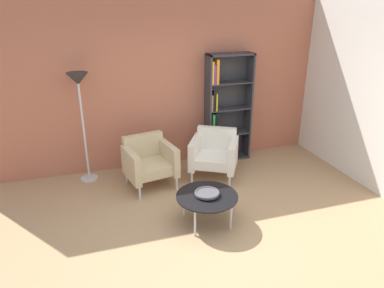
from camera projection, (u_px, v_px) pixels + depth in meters
name	position (u px, v px, depth m)	size (l,w,h in m)	color
ground_plane	(210.00, 241.00, 4.35)	(8.32, 8.32, 0.00)	tan
brick_back_panel	(160.00, 82.00, 5.98)	(6.40, 0.12, 2.90)	#B2664C
plaster_right_partition	(384.00, 95.00, 5.14)	(0.12, 5.20, 2.90)	silver
bookshelf_tall	(224.00, 109.00, 6.29)	(0.80, 0.30, 1.90)	#333338
coffee_table_low	(207.00, 197.00, 4.60)	(0.80, 0.80, 0.40)	black
decorative_bowl	(207.00, 193.00, 4.57)	(0.32, 0.32, 0.05)	#4C4C51
armchair_near_window	(214.00, 153.00, 5.81)	(0.93, 0.91, 0.78)	white
armchair_corner_red	(149.00, 161.00, 5.53)	(0.82, 0.78, 0.78)	#C6B289
floor_lamp_torchiere	(79.00, 92.00, 5.33)	(0.32, 0.32, 1.74)	silver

